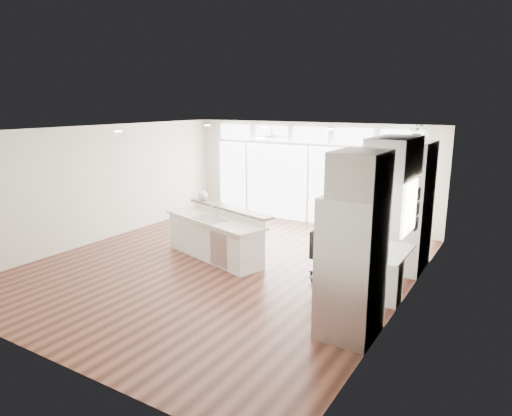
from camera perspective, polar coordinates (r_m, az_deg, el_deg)
The scene contains 24 objects.
floor at distance 9.29m, azimuth -3.97°, elevation -7.20°, with size 7.00×8.00×0.02m, color #3D1C13.
ceiling at distance 8.73m, azimuth -4.25°, elevation 9.73°, with size 7.00×8.00×0.02m, color silver.
wall_back at distance 12.34m, azimuth 6.74°, elevation 4.34°, with size 7.00×0.04×2.70m, color beige.
wall_front at distance 6.22m, azimuth -26.05°, elevation -5.65°, with size 7.00×0.04×2.70m, color beige.
wall_left at distance 11.28m, azimuth -18.78°, elevation 2.91°, with size 0.04×8.00×2.70m, color beige.
wall_right at distance 7.50m, azimuth 18.29°, elevation -1.92°, with size 0.04×8.00×2.70m, color beige.
glass_wall at distance 12.33m, azimuth 6.58°, elevation 2.93°, with size 5.80×0.06×2.08m, color white.
transom_row at distance 12.17m, azimuth 6.75°, elevation 9.10°, with size 5.90×0.06×0.40m, color white.
desk_window at distance 7.75m, azimuth 18.62°, elevation 0.04°, with size 0.04×0.85×0.85m, color white.
ceiling_fan at distance 11.38m, azimuth 2.00°, elevation 9.41°, with size 1.16×1.16×0.32m, color white.
recessed_lights at distance 8.90m, azimuth -3.49°, elevation 9.67°, with size 3.40×3.00×0.02m, color #F3E2CF.
oven_cabinet at distance 9.30m, azimuth 18.85°, elevation 0.23°, with size 0.64×1.20×2.50m, color white.
desk_nook at distance 8.15m, azimuth 15.75°, elevation -7.72°, with size 0.72×1.30×0.76m, color white.
upper_cabinets at distance 7.68m, azimuth 16.94°, elevation 6.12°, with size 0.64×1.30×0.64m, color white.
refrigerator at distance 6.46m, azimuth 11.85°, elevation -7.18°, with size 0.76×0.90×2.00m, color silver.
fridge_cabinet at distance 6.12m, azimuth 12.95°, elevation 4.24°, with size 0.64×0.90×0.60m, color white.
framed_photos at distance 8.37m, azimuth 19.51°, elevation -0.14°, with size 0.06×0.22×0.80m, color black.
kitchen_island at distance 9.59m, azimuth -5.29°, elevation -3.26°, with size 2.60×0.98×1.03m, color white.
rug at distance 8.04m, azimuth 11.64°, elevation -10.67°, with size 0.81×0.59×0.01m, color #3B1F12.
office_chair at distance 8.52m, azimuth 8.69°, elevation -5.94°, with size 0.47×0.43×0.90m, color black.
fishbowl at distance 10.42m, azimuth -6.69°, elevation 1.58°, with size 0.22×0.22×0.22m, color silver.
monitor at distance 7.99m, azimuth 15.44°, elevation -3.85°, with size 0.07×0.44×0.37m, color black.
keyboard at distance 8.09m, azimuth 14.21°, elevation -4.87°, with size 0.12×0.33×0.02m, color white.
potted_plant at distance 9.11m, azimuth 19.49°, elevation 8.65°, with size 0.27×0.30×0.24m, color #365926.
Camera 1 is at (5.07, -7.09, 3.20)m, focal length 32.00 mm.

